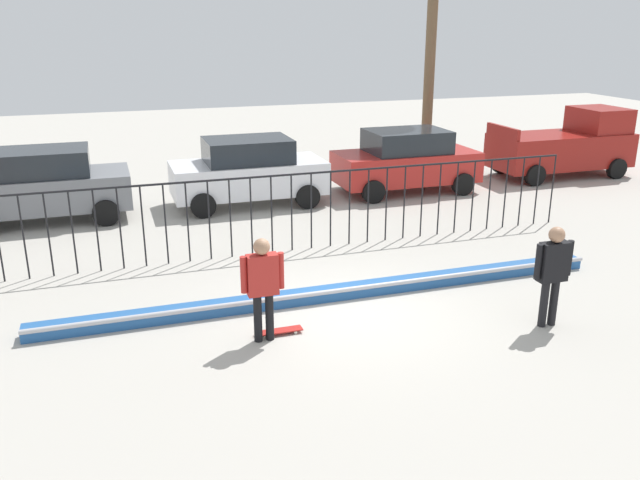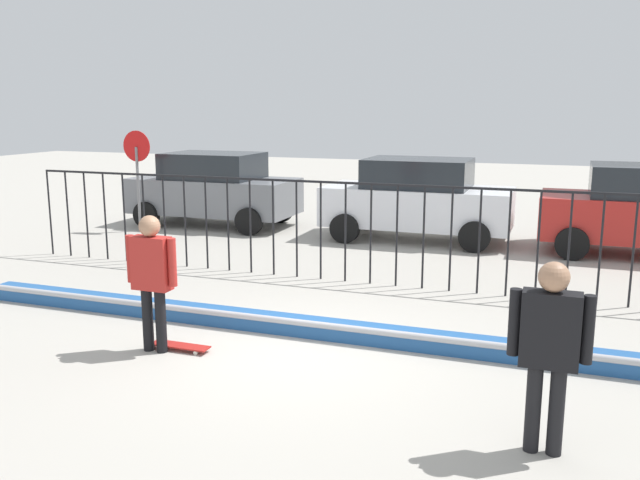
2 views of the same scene
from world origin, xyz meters
TOP-DOWN VIEW (x-y plane):
  - ground_plane at (0.00, 0.00)m, footprint 60.00×60.00m
  - bowl_coping_ledge at (0.00, 0.63)m, footprint 11.00×0.41m
  - perimeter_fence at (0.00, 3.55)m, footprint 14.04×0.04m
  - skateboarder at (-1.68, -0.62)m, footprint 0.72×0.27m
  - skateboard at (-1.39, -0.49)m, footprint 0.80×0.20m
  - camera_operator at (3.10, -1.62)m, footprint 0.72×0.27m
  - parked_car_gray at (-5.47, 7.84)m, footprint 4.30×2.12m
  - parked_car_white at (-0.07, 7.75)m, footprint 4.30×2.12m
  - stop_sign at (-6.82, 6.46)m, footprint 0.76×0.07m

SIDE VIEW (x-z plane):
  - ground_plane at x=0.00m, z-range 0.00..0.00m
  - skateboard at x=-1.39m, z-range 0.02..0.10m
  - bowl_coping_ledge at x=0.00m, z-range -0.01..0.25m
  - parked_car_gray at x=-5.47m, z-range 0.02..1.92m
  - parked_car_white at x=-0.07m, z-range 0.02..1.92m
  - skateboarder at x=-1.68m, z-range 0.18..1.95m
  - camera_operator at x=3.10m, z-range 0.18..1.97m
  - perimeter_fence at x=0.00m, z-range 0.21..2.00m
  - stop_sign at x=-6.82m, z-range 0.37..2.87m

